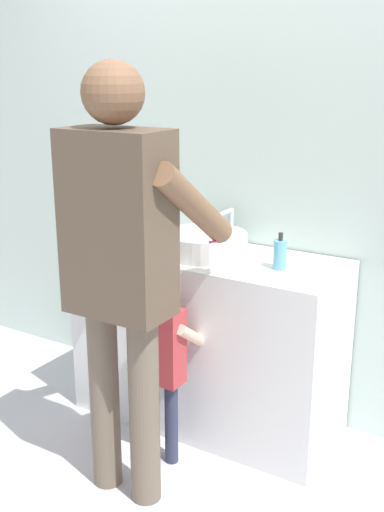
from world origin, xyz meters
TOP-DOWN VIEW (x-y plane):
  - ground_plane at (0.00, 0.00)m, footprint 14.00×14.00m
  - back_wall at (0.00, 0.62)m, footprint 4.40×0.08m
  - vanity_cabinet at (0.00, 0.30)m, footprint 1.30×0.54m
  - sink_basin at (0.00, 0.28)m, footprint 0.39×0.39m
  - faucet at (0.00, 0.51)m, footprint 0.18×0.14m
  - toothbrush_cup at (-0.39, 0.30)m, footprint 0.07×0.07m
  - soap_bottle at (0.38, 0.27)m, footprint 0.06×0.06m
  - child_toddler at (0.00, -0.10)m, footprint 0.27×0.27m
  - adult_parent at (-0.01, -0.36)m, footprint 0.55×0.57m

SIDE VIEW (x-z plane):
  - ground_plane at x=0.00m, z-range 0.00..0.00m
  - vanity_cabinet at x=0.00m, z-range 0.00..0.88m
  - child_toddler at x=0.00m, z-range 0.08..0.95m
  - toothbrush_cup at x=-0.39m, z-range 0.83..1.04m
  - sink_basin at x=0.00m, z-range 0.88..0.99m
  - soap_bottle at x=0.38m, z-range 0.86..1.03m
  - faucet at x=0.00m, z-range 0.87..1.05m
  - adult_parent at x=-0.01m, z-range 0.18..1.94m
  - back_wall at x=0.00m, z-range 0.00..2.70m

